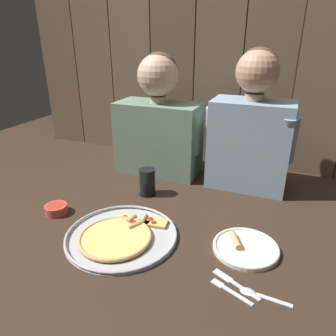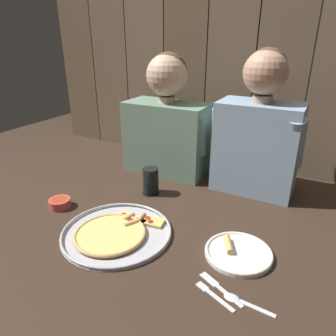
# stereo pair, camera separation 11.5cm
# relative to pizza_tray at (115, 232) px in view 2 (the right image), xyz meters

# --- Properties ---
(ground_plane) EXTENTS (3.20, 3.20, 0.00)m
(ground_plane) POSITION_rel_pizza_tray_xyz_m (0.12, 0.14, -0.01)
(ground_plane) COLOR #332319
(pizza_tray) EXTENTS (0.39, 0.39, 0.03)m
(pizza_tray) POSITION_rel_pizza_tray_xyz_m (0.00, 0.00, 0.00)
(pizza_tray) COLOR #B2B2B7
(pizza_tray) RESTS_ON ground
(dinner_plate) EXTENTS (0.21, 0.21, 0.03)m
(dinner_plate) POSITION_rel_pizza_tray_xyz_m (0.41, 0.10, -0.00)
(dinner_plate) COLOR white
(dinner_plate) RESTS_ON ground
(drinking_glass) EXTENTS (0.08, 0.08, 0.12)m
(drinking_glass) POSITION_rel_pizza_tray_xyz_m (-0.05, 0.33, 0.05)
(drinking_glass) COLOR black
(drinking_glass) RESTS_ON ground
(dipping_bowl) EXTENTS (0.09, 0.09, 0.04)m
(dipping_bowl) POSITION_rel_pizza_tray_xyz_m (-0.32, 0.05, 0.01)
(dipping_bowl) COLOR #CC4C42
(dipping_bowl) RESTS_ON ground
(table_fork) EXTENTS (0.13, 0.06, 0.01)m
(table_fork) POSITION_rel_pizza_tray_xyz_m (0.40, -0.10, -0.01)
(table_fork) COLOR silver
(table_fork) RESTS_ON ground
(table_knife) EXTENTS (0.15, 0.08, 0.01)m
(table_knife) POSITION_rel_pizza_tray_xyz_m (0.41, -0.07, -0.01)
(table_knife) COLOR silver
(table_knife) RESTS_ON ground
(table_spoon) EXTENTS (0.14, 0.03, 0.01)m
(table_spoon) POSITION_rel_pizza_tray_xyz_m (0.47, -0.09, -0.01)
(table_spoon) COLOR silver
(table_spoon) RESTS_ON ground
(diner_left) EXTENTS (0.44, 0.20, 0.58)m
(diner_left) POSITION_rel_pizza_tray_xyz_m (-0.11, 0.58, 0.26)
(diner_left) COLOR slate
(diner_left) RESTS_ON ground
(diner_right) EXTENTS (0.38, 0.21, 0.61)m
(diner_right) POSITION_rel_pizza_tray_xyz_m (0.34, 0.58, 0.27)
(diner_right) COLOR #849EB7
(diner_right) RESTS_ON ground
(wooden_backdrop_wall) EXTENTS (2.19, 0.03, 1.22)m
(wooden_backdrop_wall) POSITION_rel_pizza_tray_xyz_m (0.12, 0.83, 0.60)
(wooden_backdrop_wall) COLOR brown
(wooden_backdrop_wall) RESTS_ON ground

